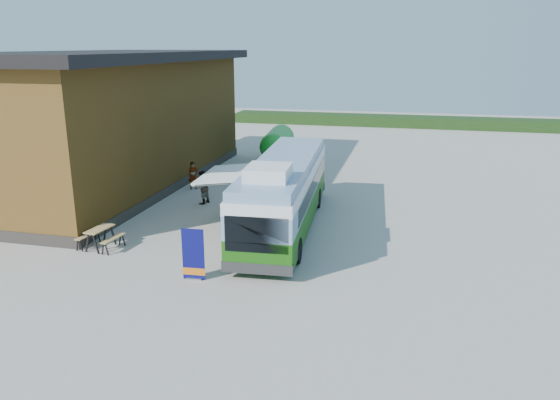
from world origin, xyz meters
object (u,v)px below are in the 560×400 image
(person_b, at_px, (202,187))
(slurry_tanker, at_px, (278,143))
(picnic_table, at_px, (100,233))
(person_a, at_px, (193,176))
(bus, at_px, (284,191))
(banner, at_px, (193,259))

(person_b, height_order, slurry_tanker, slurry_tanker)
(picnic_table, bearing_deg, person_a, 96.00)
(bus, xyz_separation_m, person_a, (-6.55, 5.49, -0.95))
(banner, relative_size, person_a, 1.19)
(picnic_table, height_order, person_a, person_a)
(banner, bearing_deg, person_a, 108.48)
(person_b, relative_size, slurry_tanker, 0.28)
(bus, bearing_deg, slurry_tanker, 101.13)
(person_a, distance_m, slurry_tanker, 8.96)
(picnic_table, distance_m, person_a, 9.62)
(banner, height_order, picnic_table, banner)
(bus, relative_size, slurry_tanker, 1.93)
(person_a, bearing_deg, bus, -67.45)
(person_a, bearing_deg, picnic_table, -117.47)
(slurry_tanker, bearing_deg, person_a, -113.91)
(bus, height_order, person_a, bus)
(banner, bearing_deg, slurry_tanker, 91.73)
(slurry_tanker, bearing_deg, banner, -90.18)
(person_a, xyz_separation_m, person_b, (1.57, -2.64, 0.08))
(bus, distance_m, person_b, 5.80)
(picnic_table, distance_m, slurry_tanker, 18.35)
(banner, bearing_deg, picnic_table, 154.06)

